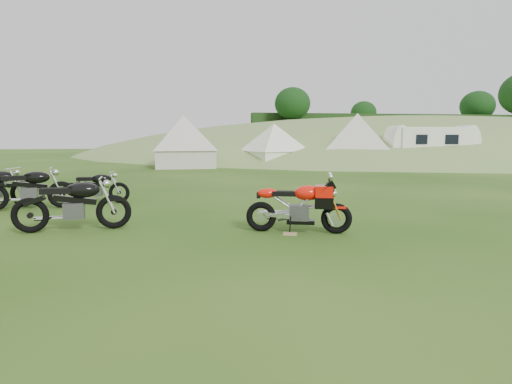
{
  "coord_description": "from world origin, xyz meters",
  "views": [
    {
      "loc": [
        -0.71,
        -5.9,
        1.75
      ],
      "look_at": [
        0.28,
        0.4,
        0.92
      ],
      "focal_mm": 30.0,
      "sensor_mm": 36.0,
      "label": 1
    }
  ],
  "objects": [
    {
      "name": "tent_mid",
      "position": [
        4.39,
        19.59,
        1.29
      ],
      "size": [
        3.81,
        3.81,
        2.57
      ],
      "primitive_type": null,
      "rotation": [
        0.0,
        0.0,
        0.35
      ],
      "color": "white",
      "rests_on": "ground"
    },
    {
      "name": "sport_motorcycle",
      "position": [
        1.25,
        1.59,
        0.55
      ],
      "size": [
        1.89,
        0.98,
        1.1
      ],
      "primitive_type": null,
      "rotation": [
        0.0,
        0.0,
        -0.3
      ],
      "color": "red",
      "rests_on": "ground"
    },
    {
      "name": "tent_right",
      "position": [
        9.33,
        18.82,
        1.47
      ],
      "size": [
        4.36,
        4.36,
        2.93
      ],
      "primitive_type": null,
      "rotation": [
        0.0,
        0.0,
        -0.36
      ],
      "color": "beige",
      "rests_on": "ground"
    },
    {
      "name": "vintage_moto_b",
      "position": [
        -4.55,
        5.0,
        0.54
      ],
      "size": [
        2.1,
        0.89,
        1.08
      ],
      "primitive_type": null,
      "rotation": [
        0.0,
        0.0,
        0.21
      ],
      "color": "black",
      "rests_on": "ground"
    },
    {
      "name": "caravan",
      "position": [
        13.3,
        17.41,
        1.17
      ],
      "size": [
        5.27,
        2.89,
        2.35
      ],
      "primitive_type": null,
      "rotation": [
        0.0,
        0.0,
        -0.13
      ],
      "color": "white",
      "rests_on": "ground"
    },
    {
      "name": "tent_left",
      "position": [
        -0.97,
        19.13,
        1.42
      ],
      "size": [
        3.47,
        3.47,
        2.84
      ],
      "primitive_type": null,
      "rotation": [
        0.0,
        0.0,
        0.06
      ],
      "color": "beige",
      "rests_on": "ground"
    },
    {
      "name": "plywood_board",
      "position": [
        1.06,
        1.45,
        0.01
      ],
      "size": [
        0.3,
        0.26,
        0.02
      ],
      "primitive_type": "cube",
      "rotation": [
        0.0,
        0.0,
        -0.3
      ],
      "color": "tan",
      "rests_on": "ground"
    },
    {
      "name": "hedgerow",
      "position": [
        24.0,
        40.0,
        0.0
      ],
      "size": [
        36.0,
        1.2,
        8.6
      ],
      "primitive_type": null,
      "color": "black",
      "rests_on": "ground"
    },
    {
      "name": "vintage_moto_d",
      "position": [
        -3.17,
        5.79,
        0.45
      ],
      "size": [
        1.73,
        0.52,
        0.9
      ],
      "primitive_type": null,
      "rotation": [
        0.0,
        0.0,
        -0.08
      ],
      "color": "black",
      "rests_on": "ground"
    },
    {
      "name": "hillside",
      "position": [
        24.0,
        40.0,
        0.0
      ],
      "size": [
        80.0,
        64.0,
        8.0
      ],
      "primitive_type": "ellipsoid",
      "color": "#6B994E",
      "rests_on": "ground"
    },
    {
      "name": "vintage_moto_a",
      "position": [
        -2.86,
        2.35,
        0.53
      ],
      "size": [
        2.06,
        0.68,
        1.06
      ],
      "primitive_type": null,
      "rotation": [
        0.0,
        0.0,
        0.11
      ],
      "color": "black",
      "rests_on": "ground"
    },
    {
      "name": "ground",
      "position": [
        0.0,
        0.0,
        0.0
      ],
      "size": [
        120.0,
        120.0,
        0.0
      ],
      "primitive_type": "plane",
      "color": "#1B470F",
      "rests_on": "ground"
    }
  ]
}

